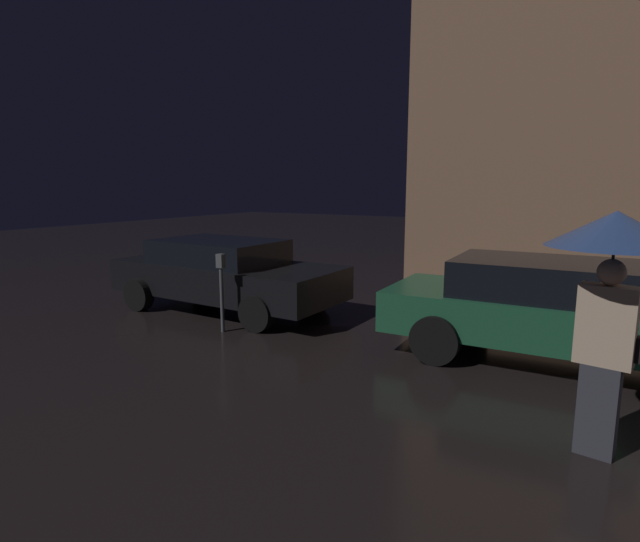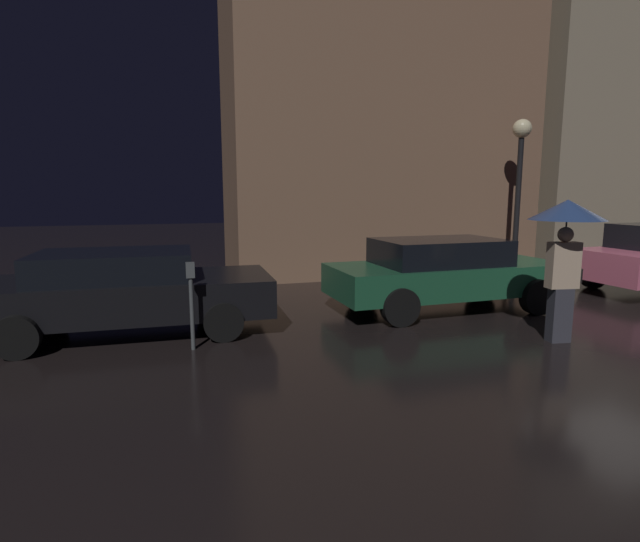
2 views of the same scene
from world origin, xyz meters
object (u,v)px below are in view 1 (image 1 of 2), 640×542
(parked_car_green, at_px, (556,309))
(parking_meter, at_px, (221,284))
(parked_car_black, at_px, (225,273))
(pedestrian_with_umbrella, at_px, (613,265))

(parked_car_green, height_order, parking_meter, parked_car_green)
(parked_car_black, distance_m, parking_meter, 1.55)
(parked_car_green, relative_size, pedestrian_with_umbrella, 2.12)
(parking_meter, bearing_deg, pedestrian_with_umbrella, -12.89)
(parked_car_black, bearing_deg, pedestrian_with_umbrella, -19.13)
(parked_car_black, xyz_separation_m, parked_car_green, (5.76, -0.06, 0.02))
(parked_car_black, bearing_deg, parked_car_green, 1.36)
(pedestrian_with_umbrella, bearing_deg, parked_car_black, -11.88)
(parked_car_green, bearing_deg, parked_car_black, 178.28)
(parked_car_black, height_order, parked_car_green, parked_car_green)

